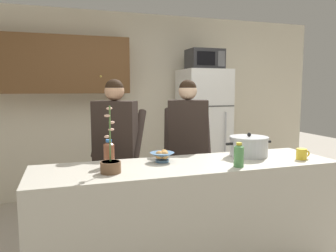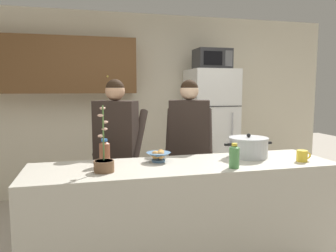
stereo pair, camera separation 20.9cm
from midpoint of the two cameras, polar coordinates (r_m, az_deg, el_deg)
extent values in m
cube|color=beige|center=(4.83, -7.73, 3.83)|extent=(6.00, 0.12, 2.60)
cube|color=brown|center=(4.54, -22.60, 9.96)|extent=(2.21, 0.34, 0.73)
sphere|color=gold|center=(4.36, -13.12, 8.51)|extent=(0.03, 0.03, 0.03)
cube|color=#BCB7A8|center=(2.81, 1.40, -15.84)|extent=(2.50, 0.68, 0.92)
cube|color=white|center=(4.71, 4.94, -1.11)|extent=(0.64, 0.64, 1.80)
cube|color=#333333|center=(4.38, 6.65, 3.48)|extent=(0.63, 0.01, 0.01)
cylinder|color=#B2B2B7|center=(4.48, 8.76, -2.72)|extent=(0.02, 0.02, 0.81)
cube|color=#2D2D30|center=(4.67, 5.17, 11.60)|extent=(0.48, 0.36, 0.28)
cube|color=black|center=(4.48, 5.40, 11.81)|extent=(0.26, 0.01, 0.18)
cube|color=#59595B|center=(4.57, 8.08, 11.66)|extent=(0.11, 0.01, 0.21)
cylinder|color=black|center=(3.35, -9.70, -13.31)|extent=(0.11, 0.11, 0.79)
cylinder|color=black|center=(3.40, -12.03, -13.06)|extent=(0.11, 0.11, 0.79)
cube|color=#2D231E|center=(3.21, -11.15, -1.23)|extent=(0.46, 0.37, 0.62)
sphere|color=tan|center=(3.18, -11.32, 6.07)|extent=(0.19, 0.19, 0.19)
sphere|color=black|center=(3.18, -11.33, 6.50)|extent=(0.18, 0.18, 0.18)
cylinder|color=#2D231E|center=(3.26, -7.00, -1.39)|extent=(0.25, 0.36, 0.48)
cylinder|color=#2D231E|center=(3.40, -13.62, -1.19)|extent=(0.25, 0.36, 0.48)
cylinder|color=#33384C|center=(3.54, 2.84, -12.16)|extent=(0.11, 0.11, 0.79)
cylinder|color=#33384C|center=(3.53, 0.45, -12.16)|extent=(0.11, 0.11, 0.79)
cube|color=#2D231E|center=(3.37, 1.68, -0.72)|extent=(0.45, 0.32, 0.62)
sphere|color=beige|center=(3.34, 1.71, 6.22)|extent=(0.19, 0.19, 0.19)
sphere|color=black|center=(3.34, 1.71, 6.63)|extent=(0.18, 0.18, 0.18)
cylinder|color=#2D231E|center=(3.50, 5.01, -0.80)|extent=(0.19, 0.38, 0.48)
cylinder|color=#2D231E|center=(3.50, -1.72, -0.79)|extent=(0.19, 0.38, 0.48)
cylinder|color=silver|center=(3.01, 12.12, -3.68)|extent=(0.34, 0.34, 0.16)
cylinder|color=silver|center=(3.00, 12.16, -1.99)|extent=(0.35, 0.35, 0.02)
sphere|color=black|center=(2.99, 12.18, -1.50)|extent=(0.04, 0.04, 0.04)
cube|color=black|center=(2.91, 8.74, -3.15)|extent=(0.06, 0.02, 0.02)
cube|color=black|center=(3.11, 15.32, -2.68)|extent=(0.06, 0.02, 0.02)
cylinder|color=yellow|center=(3.00, 20.63, -4.67)|extent=(0.09, 0.09, 0.10)
torus|color=yellow|center=(3.04, 21.47, -4.57)|extent=(0.06, 0.01, 0.06)
cylinder|color=#4C7299|center=(2.73, -3.24, -6.15)|extent=(0.11, 0.11, 0.02)
cone|color=#4C7299|center=(2.72, -3.25, -5.33)|extent=(0.21, 0.21, 0.06)
sphere|color=tan|center=(2.69, -3.78, -5.14)|extent=(0.07, 0.07, 0.07)
sphere|color=tan|center=(2.75, -2.87, -4.88)|extent=(0.07, 0.07, 0.07)
sphere|color=tan|center=(2.69, -2.84, -5.15)|extent=(0.07, 0.07, 0.07)
cylinder|color=#4C8C4C|center=(2.58, 10.11, -5.39)|extent=(0.08, 0.08, 0.16)
cone|color=#4C8C4C|center=(2.57, 10.15, -3.39)|extent=(0.08, 0.08, 0.02)
cylinder|color=gold|center=(2.57, 10.15, -3.11)|extent=(0.04, 0.04, 0.02)
cylinder|color=brown|center=(2.62, -12.62, -5.11)|extent=(0.08, 0.08, 0.18)
cone|color=brown|center=(2.60, -12.68, -2.91)|extent=(0.08, 0.08, 0.03)
cylinder|color=#3372BF|center=(2.59, -12.69, -2.58)|extent=(0.05, 0.05, 0.02)
cylinder|color=brown|center=(2.43, -12.53, -7.13)|extent=(0.15, 0.15, 0.09)
cylinder|color=#38281E|center=(2.42, -12.56, -6.24)|extent=(0.14, 0.14, 0.01)
cylinder|color=#4C7238|center=(2.38, -12.68, -1.37)|extent=(0.01, 0.04, 0.41)
ellipsoid|color=#D8A58C|center=(2.39, -13.16, -1.85)|extent=(0.04, 0.03, 0.02)
ellipsoid|color=#D8A58C|center=(2.38, -12.48, -0.62)|extent=(0.04, 0.03, 0.02)
ellipsoid|color=#D8A58C|center=(2.38, -12.38, 0.61)|extent=(0.04, 0.03, 0.02)
ellipsoid|color=#D8A58C|center=(2.35, -13.18, 1.76)|extent=(0.04, 0.03, 0.02)
ellipsoid|color=#D8A58C|center=(2.36, -12.82, 3.03)|extent=(0.04, 0.03, 0.02)
camera|label=1|loc=(0.10, -91.91, -0.22)|focal=34.60mm
camera|label=2|loc=(0.10, 88.09, 0.22)|focal=34.60mm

